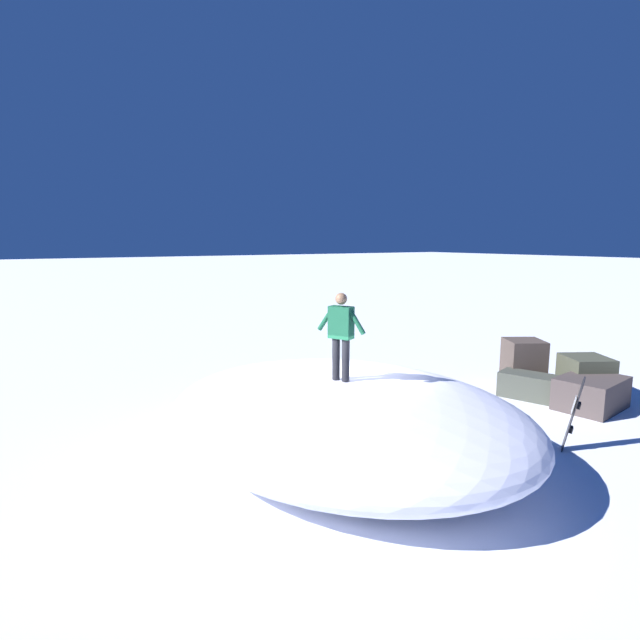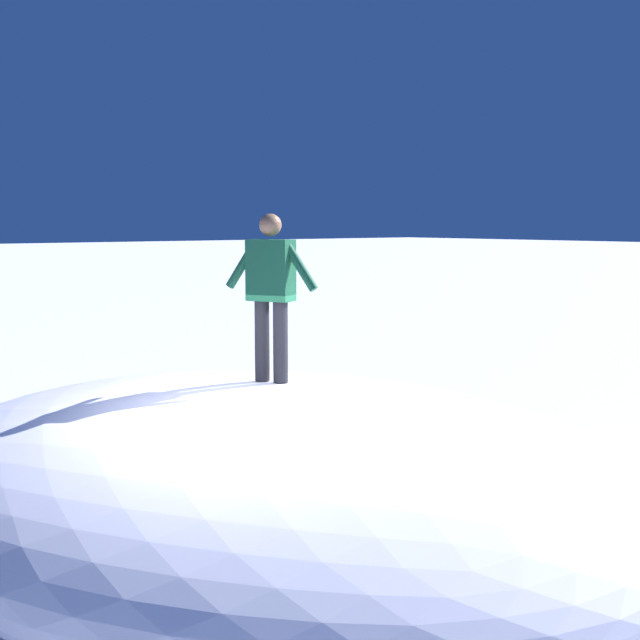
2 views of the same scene
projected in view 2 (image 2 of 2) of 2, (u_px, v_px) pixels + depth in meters
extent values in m
plane|color=white|center=(260.00, 592.00, 6.96)|extent=(240.00, 240.00, 0.00)
ellipsoid|color=white|center=(266.00, 479.00, 7.38)|extent=(8.89, 7.90, 1.67)
cylinder|color=black|center=(281.00, 342.00, 7.58)|extent=(0.14, 0.14, 0.77)
cylinder|color=black|center=(262.00, 341.00, 7.67)|extent=(0.14, 0.14, 0.77)
cube|color=#195638|center=(271.00, 270.00, 7.54)|extent=(0.48, 0.38, 0.57)
sphere|color=#936B4C|center=(270.00, 225.00, 7.49)|extent=(0.21, 0.21, 0.21)
cylinder|color=#195638|center=(299.00, 266.00, 7.41)|extent=(0.37, 0.23, 0.48)
cylinder|color=#195638|center=(243.00, 264.00, 7.67)|extent=(0.37, 0.23, 0.48)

